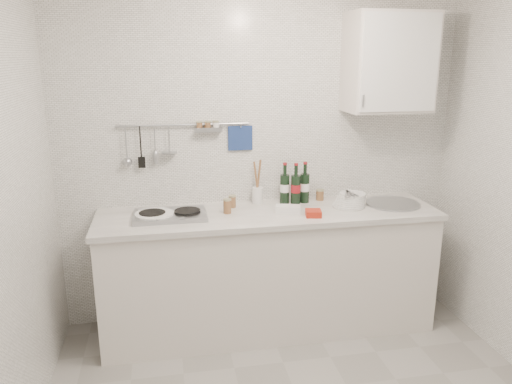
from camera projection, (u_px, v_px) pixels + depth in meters
back_wall at (261, 158)px, 3.77m from camera, size 3.00×0.02×2.50m
counter at (269, 274)px, 3.70m from camera, size 2.44×0.64×0.96m
wall_rail at (181, 138)px, 3.58m from camera, size 0.98×0.09×0.34m
wall_cabinet at (389, 63)px, 3.57m from camera, size 0.60×0.38×0.70m
plate_stack_hob at (154, 216)px, 3.41m from camera, size 0.28×0.28×0.04m
plate_stack_sink at (350, 200)px, 3.69m from camera, size 0.25×0.24×0.10m
wine_bottles at (295, 183)px, 3.73m from camera, size 0.23×0.10×0.31m
butter_dish at (288, 209)px, 3.54m from camera, size 0.19×0.13×0.05m
strawberry_punnet at (313, 213)px, 3.46m from camera, size 0.12×0.12×0.04m
utensil_crock at (257, 193)px, 3.76m from camera, size 0.08×0.08×0.34m
jar_a at (232, 201)px, 3.66m from camera, size 0.06×0.06×0.09m
jar_b at (320, 195)px, 3.84m from camera, size 0.06×0.06×0.08m
jar_c at (346, 198)px, 3.77m from camera, size 0.06×0.06×0.08m
jar_d at (227, 206)px, 3.52m from camera, size 0.06×0.06×0.10m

